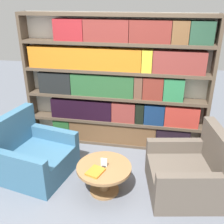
# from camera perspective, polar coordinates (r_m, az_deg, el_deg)

# --- Properties ---
(ground_plane) EXTENTS (14.00, 14.00, 0.00)m
(ground_plane) POSITION_cam_1_polar(r_m,az_deg,el_deg) (3.74, -3.33, -17.38)
(ground_plane) COLOR slate
(bookshelf) EXTENTS (3.08, 0.30, 2.24)m
(bookshelf) POSITION_cam_1_polar(r_m,az_deg,el_deg) (4.38, 1.12, 5.92)
(bookshelf) COLOR silver
(bookshelf) RESTS_ON ground_plane
(armchair_left) EXTENTS (1.09, 1.09, 0.92)m
(armchair_left) POSITION_cam_1_polar(r_m,az_deg,el_deg) (4.10, -16.70, -9.23)
(armchair_left) COLOR #386684
(armchair_left) RESTS_ON ground_plane
(armchair_right) EXTENTS (1.08, 1.08, 0.92)m
(armchair_right) POSITION_cam_1_polar(r_m,az_deg,el_deg) (3.74, 16.35, -12.75)
(armchair_right) COLOR brown
(armchair_right) RESTS_ON ground_plane
(coffee_table) EXTENTS (0.73, 0.73, 0.41)m
(coffee_table) POSITION_cam_1_polar(r_m,az_deg,el_deg) (3.60, -1.73, -13.20)
(coffee_table) COLOR olive
(coffee_table) RESTS_ON ground_plane
(table_sign) EXTENTS (0.08, 0.06, 0.13)m
(table_sign) POSITION_cam_1_polar(r_m,az_deg,el_deg) (3.50, -1.76, -11.04)
(table_sign) COLOR black
(table_sign) RESTS_ON coffee_table
(stray_book) EXTENTS (0.24, 0.27, 0.03)m
(stray_book) POSITION_cam_1_polar(r_m,az_deg,el_deg) (3.42, -3.62, -12.82)
(stray_book) COLOR orange
(stray_book) RESTS_ON coffee_table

